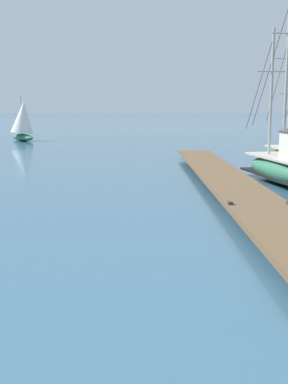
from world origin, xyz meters
The scene contains 3 objects.
floating_dock centered at (6.00, 17.71, 0.36)m, with size 3.04×23.74×0.53m.
fishing_boat_1 centered at (8.64, 19.12, 0.69)m, with size 2.16×7.47×7.34m.
distant_sailboat centered at (-5.98, 44.55, 1.72)m, with size 3.07×3.89×3.87m.
Camera 1 is at (1.78, 0.01, 3.10)m, focal length 46.71 mm.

